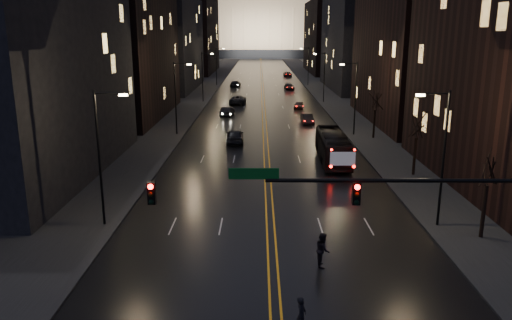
{
  "coord_description": "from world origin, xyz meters",
  "views": [
    {
      "loc": [
        -0.78,
        -20.85,
        12.47
      ],
      "look_at": [
        -0.97,
        10.97,
        4.3
      ],
      "focal_mm": 35.0,
      "sensor_mm": 36.0,
      "label": 1
    }
  ],
  "objects_px": {
    "receding_car_a": "(307,119)",
    "oncoming_car_b": "(227,112)",
    "oncoming_car_a": "(235,136)",
    "pedestrian_b": "(323,250)",
    "traffic_signal": "(410,204)",
    "pedestrian_a": "(301,315)",
    "bus": "(333,147)"
  },
  "relations": [
    {
      "from": "oncoming_car_b",
      "to": "receding_car_a",
      "type": "bearing_deg",
      "value": 159.36
    },
    {
      "from": "bus",
      "to": "pedestrian_a",
      "type": "relative_size",
      "value": 6.43
    },
    {
      "from": "bus",
      "to": "oncoming_car_a",
      "type": "distance_m",
      "value": 13.23
    },
    {
      "from": "traffic_signal",
      "to": "bus",
      "type": "xyz_separation_m",
      "value": [
        0.6,
        27.17,
        -3.62
      ]
    },
    {
      "from": "oncoming_car_a",
      "to": "pedestrian_b",
      "type": "height_order",
      "value": "pedestrian_b"
    },
    {
      "from": "bus",
      "to": "receding_car_a",
      "type": "relative_size",
      "value": 2.55
    },
    {
      "from": "pedestrian_a",
      "to": "traffic_signal",
      "type": "bearing_deg",
      "value": -46.52
    },
    {
      "from": "receding_car_a",
      "to": "oncoming_car_b",
      "type": "bearing_deg",
      "value": 148.58
    },
    {
      "from": "bus",
      "to": "oncoming_car_b",
      "type": "xyz_separation_m",
      "value": [
        -12.11,
        27.31,
        -0.75
      ]
    },
    {
      "from": "traffic_signal",
      "to": "bus",
      "type": "relative_size",
      "value": 1.62
    },
    {
      "from": "bus",
      "to": "pedestrian_b",
      "type": "distance_m",
      "value": 23.19
    },
    {
      "from": "traffic_signal",
      "to": "bus",
      "type": "distance_m",
      "value": 27.42
    },
    {
      "from": "pedestrian_a",
      "to": "pedestrian_b",
      "type": "height_order",
      "value": "pedestrian_b"
    },
    {
      "from": "oncoming_car_a",
      "to": "receding_car_a",
      "type": "distance_m",
      "value": 15.73
    },
    {
      "from": "traffic_signal",
      "to": "pedestrian_b",
      "type": "relative_size",
      "value": 9.0
    },
    {
      "from": "traffic_signal",
      "to": "oncoming_car_a",
      "type": "xyz_separation_m",
      "value": [
        -9.47,
        35.73,
        -4.27
      ]
    },
    {
      "from": "receding_car_a",
      "to": "pedestrian_a",
      "type": "height_order",
      "value": "pedestrian_a"
    },
    {
      "from": "traffic_signal",
      "to": "pedestrian_a",
      "type": "relative_size",
      "value": 10.43
    },
    {
      "from": "pedestrian_a",
      "to": "oncoming_car_a",
      "type": "bearing_deg",
      "value": 28.16
    },
    {
      "from": "oncoming_car_b",
      "to": "pedestrian_a",
      "type": "relative_size",
      "value": 2.68
    },
    {
      "from": "pedestrian_a",
      "to": "oncoming_car_b",
      "type": "bearing_deg",
      "value": 27.91
    },
    {
      "from": "traffic_signal",
      "to": "oncoming_car_b",
      "type": "height_order",
      "value": "traffic_signal"
    },
    {
      "from": "traffic_signal",
      "to": "receding_car_a",
      "type": "relative_size",
      "value": 4.13
    },
    {
      "from": "bus",
      "to": "receding_car_a",
      "type": "xyz_separation_m",
      "value": [
        -0.51,
        21.05,
        -0.8
      ]
    },
    {
      "from": "traffic_signal",
      "to": "pedestrian_a",
      "type": "distance_m",
      "value": 6.78
    },
    {
      "from": "traffic_signal",
      "to": "oncoming_car_b",
      "type": "xyz_separation_m",
      "value": [
        -11.5,
        54.48,
        -4.37
      ]
    },
    {
      "from": "oncoming_car_a",
      "to": "pedestrian_b",
      "type": "distance_m",
      "value": 32.05
    },
    {
      "from": "oncoming_car_a",
      "to": "oncoming_car_b",
      "type": "distance_m",
      "value": 18.87
    },
    {
      "from": "oncoming_car_b",
      "to": "receding_car_a",
      "type": "xyz_separation_m",
      "value": [
        11.59,
        -6.26,
        -0.04
      ]
    },
    {
      "from": "pedestrian_a",
      "to": "pedestrian_b",
      "type": "xyz_separation_m",
      "value": [
        1.68,
        6.3,
        0.13
      ]
    },
    {
      "from": "bus",
      "to": "oncoming_car_a",
      "type": "relative_size",
      "value": 2.18
    },
    {
      "from": "receding_car_a",
      "to": "pedestrian_b",
      "type": "relative_size",
      "value": 2.18
    }
  ]
}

